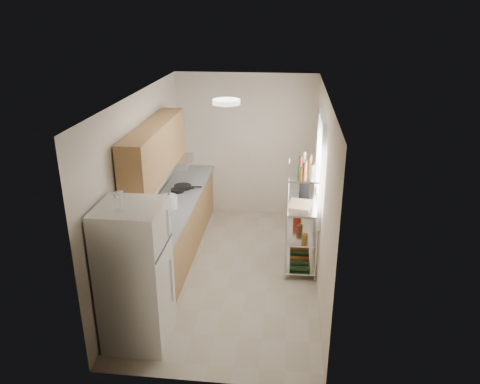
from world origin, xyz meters
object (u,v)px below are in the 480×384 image
at_px(espresso_machine, 305,187).
at_px(cutting_board, 300,205).
at_px(refrigerator, 135,276).
at_px(rice_cooker, 169,202).
at_px(frying_pan_large, 183,187).

bearing_deg(espresso_machine, cutting_board, -96.23).
xyz_separation_m(refrigerator, cutting_board, (1.84, 1.83, 0.17)).
height_order(refrigerator, cutting_board, refrigerator).
relative_size(refrigerator, espresso_machine, 6.34).
xyz_separation_m(rice_cooker, espresso_machine, (1.97, 0.44, 0.15)).
xyz_separation_m(refrigerator, frying_pan_large, (-0.04, 2.60, 0.07)).
xyz_separation_m(frying_pan_large, cutting_board, (1.88, -0.77, 0.10)).
xyz_separation_m(refrigerator, rice_cooker, (-0.06, 1.78, 0.15)).
bearing_deg(frying_pan_large, espresso_machine, -15.53).
bearing_deg(refrigerator, rice_cooker, 91.87).
distance_m(refrigerator, rice_cooker, 1.79).
distance_m(refrigerator, frying_pan_large, 2.60).
bearing_deg(rice_cooker, frying_pan_large, 88.77).
height_order(refrigerator, espresso_machine, refrigerator).
distance_m(frying_pan_large, cutting_board, 2.04).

